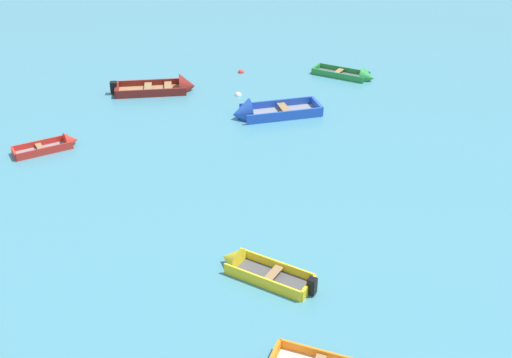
# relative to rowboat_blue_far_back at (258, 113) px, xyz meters

# --- Properties ---
(rowboat_blue_far_back) EXTENTS (4.51, 3.11, 1.40)m
(rowboat_blue_far_back) POSITION_rel_rowboat_blue_far_back_xyz_m (0.00, 0.00, 0.00)
(rowboat_blue_far_back) COLOR gray
(rowboat_blue_far_back) RESTS_ON ground_plane
(rowboat_maroon_distant_center) EXTENTS (4.46, 2.62, 1.40)m
(rowboat_maroon_distant_center) POSITION_rel_rowboat_blue_far_back_xyz_m (-5.05, 2.59, -0.01)
(rowboat_maroon_distant_center) COLOR #99754C
(rowboat_maroon_distant_center) RESTS_ON ground_plane
(rowboat_yellow_midfield_right) EXTENTS (3.24, 1.94, 0.88)m
(rowboat_yellow_midfield_right) POSITION_rel_rowboat_blue_far_back_xyz_m (1.77, -11.76, -0.04)
(rowboat_yellow_midfield_right) COLOR #4C4C51
(rowboat_yellow_midfield_right) RESTS_ON ground_plane
(rowboat_red_back_row_left) EXTENTS (2.61, 2.38, 0.80)m
(rowboat_red_back_row_left) POSITION_rel_rowboat_blue_far_back_xyz_m (-7.98, -4.69, -0.06)
(rowboat_red_back_row_left) COLOR gray
(rowboat_red_back_row_left) RESTS_ON ground_plane
(rowboat_green_far_right) EXTENTS (3.67, 2.17, 1.02)m
(rowboat_green_far_right) POSITION_rel_rowboat_blue_far_back_xyz_m (4.53, 6.13, -0.06)
(rowboat_green_far_right) COLOR #4C4C51
(rowboat_green_far_right) RESTS_ON ground_plane
(mooring_buoy_midfield) EXTENTS (0.36, 0.36, 0.36)m
(mooring_buoy_midfield) POSITION_rel_rowboat_blue_far_back_xyz_m (-1.48, 2.58, -0.21)
(mooring_buoy_midfield) COLOR silver
(mooring_buoy_midfield) RESTS_ON ground_plane
(mooring_buoy_near_foreground) EXTENTS (0.36, 0.36, 0.36)m
(mooring_buoy_near_foreground) POSITION_rel_rowboat_blue_far_back_xyz_m (-1.99, 6.02, -0.21)
(mooring_buoy_near_foreground) COLOR red
(mooring_buoy_near_foreground) RESTS_ON ground_plane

